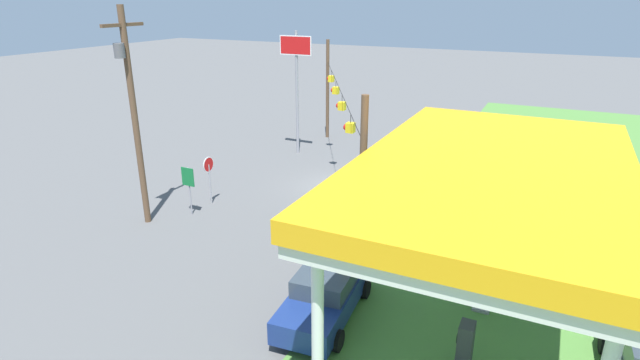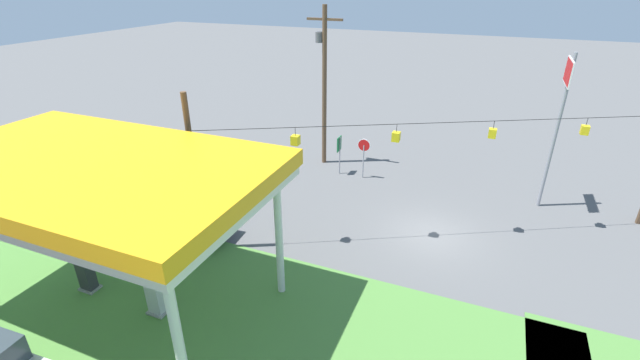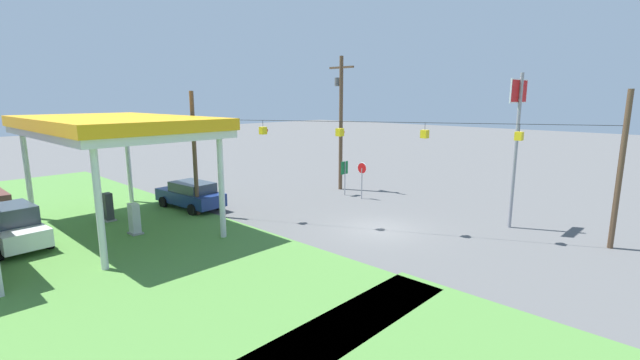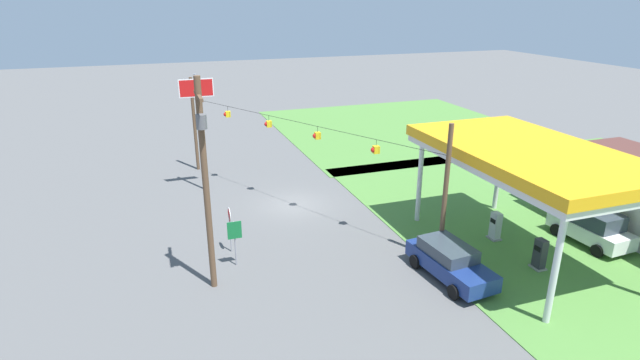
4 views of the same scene
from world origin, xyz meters
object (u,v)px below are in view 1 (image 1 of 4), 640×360
car_at_pumps_front (326,291)px  route_sign (188,181)px  stop_sign_roadside (209,170)px  fuel_pump_far (465,349)px  fuel_pump_near (484,289)px  stop_sign_overhead (296,68)px  utility_pole_main (133,108)px  gas_station_canopy (493,177)px

car_at_pumps_front → route_sign: (-4.48, -9.37, 0.83)m
stop_sign_roadside → fuel_pump_far: bearing=-116.0°
fuel_pump_far → route_sign: route_sign is taller
fuel_pump_near → stop_sign_overhead: 19.93m
stop_sign_overhead → utility_pole_main: bearing=-5.1°
stop_sign_roadside → stop_sign_overhead: stop_sign_overhead is taller
route_sign → utility_pole_main: bearing=-40.2°
car_at_pumps_front → stop_sign_overhead: (-15.71, -9.56, 4.81)m
stop_sign_roadside → utility_pole_main: bearing=156.6°
gas_station_canopy → car_at_pumps_front: 6.45m
gas_station_canopy → utility_pole_main: size_ratio=1.24×
gas_station_canopy → stop_sign_overhead: (-14.81, -14.18, 0.39)m
fuel_pump_far → gas_station_canopy: bearing=179.9°
utility_pole_main → stop_sign_overhead: bearing=174.9°
fuel_pump_near → stop_sign_roadside: size_ratio=0.64×
gas_station_canopy → stop_sign_roadside: bearing=-110.1°
stop_sign_overhead → route_sign: bearing=1.0°
car_at_pumps_front → route_sign: route_sign is taller
car_at_pumps_front → stop_sign_roadside: 11.16m
fuel_pump_near → car_at_pumps_front: (2.60, -4.61, 0.12)m
gas_station_canopy → fuel_pump_near: 4.85m
fuel_pump_far → utility_pole_main: size_ratio=0.17×
car_at_pumps_front → utility_pole_main: bearing=-110.2°
route_sign → fuel_pump_far: bearing=69.4°
fuel_pump_near → stop_sign_overhead: bearing=-132.8°
gas_station_canopy → stop_sign_overhead: size_ratio=1.50×
stop_sign_roadside → utility_pole_main: (3.11, -1.35, 3.60)m
car_at_pumps_front → route_sign: bearing=-120.5°
fuel_pump_near → utility_pole_main: (-0.31, -15.31, 4.65)m
gas_station_canopy → fuel_pump_far: 4.85m
car_at_pumps_front → gas_station_canopy: bearing=96.1°
gas_station_canopy → fuel_pump_far: size_ratio=7.50×
stop_sign_roadside → route_sign: (1.55, -0.02, -0.10)m
fuel_pump_far → route_sign: size_ratio=0.67×
fuel_pump_far → fuel_pump_near: bearing=180.0°
gas_station_canopy → car_at_pumps_front: bearing=-78.9°
stop_sign_overhead → fuel_pump_far: bearing=40.7°
gas_station_canopy → utility_pole_main: utility_pole_main is taller
fuel_pump_near → stop_sign_overhead: stop_sign_overhead is taller
stop_sign_overhead → fuel_pump_near: bearing=47.2°
fuel_pump_near → car_at_pumps_front: bearing=-60.6°
stop_sign_roadside → gas_station_canopy: bearing=-110.1°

